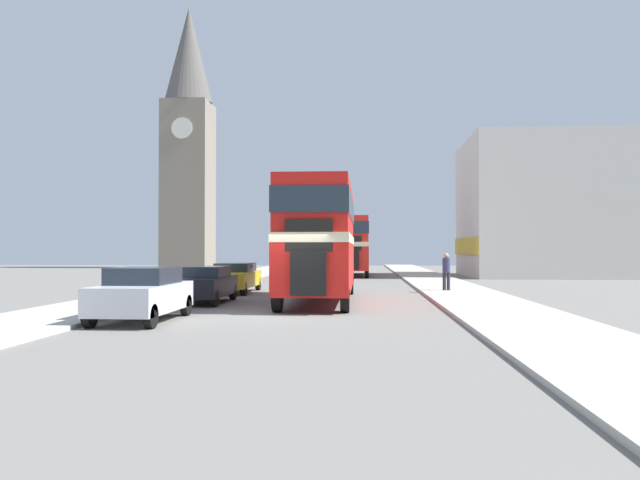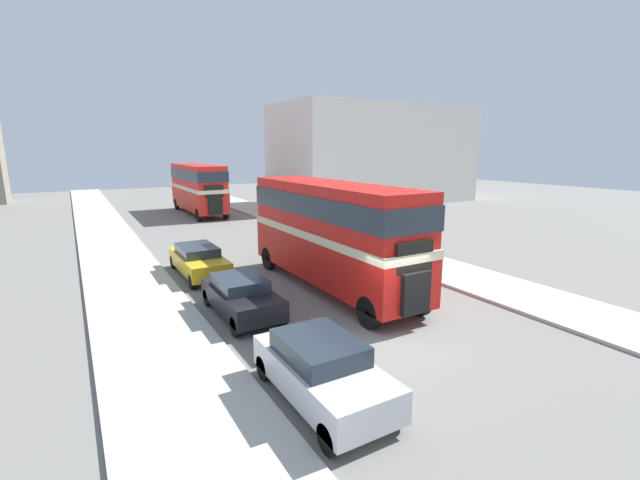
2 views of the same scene
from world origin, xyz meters
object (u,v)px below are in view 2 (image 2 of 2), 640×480
Objects in this scene: car_parked_near at (322,369)px; bus_distant at (198,185)px; car_parked_mid at (241,295)px; pedestrian_walking at (363,230)px; double_decker_bus at (331,227)px; car_parked_far at (199,260)px.

bus_distant is at bearing 80.23° from car_parked_near.
bus_distant is at bearing 78.42° from car_parked_mid.
pedestrian_walking reaches higher than car_parked_mid.
pedestrian_walking is (4.76, -18.77, -1.53)m from bus_distant.
bus_distant is (0.80, 24.13, -0.01)m from double_decker_bus.
pedestrian_walking is (9.91, 0.59, 0.37)m from car_parked_far.
car_parked_far is (-4.34, 4.77, -1.91)m from double_decker_bus.
car_parked_mid is 5.72m from car_parked_far.
bus_distant is 2.51× the size of car_parked_mid.
bus_distant is 31.59m from car_parked_near.
double_decker_bus reaches higher than bus_distant.
pedestrian_walking reaches higher than car_parked_near.
bus_distant is at bearing 88.09° from double_decker_bus.
double_decker_bus is 5.95× the size of pedestrian_walking.
car_parked_near is (-5.35, -31.08, -1.85)m from bus_distant.
car_parked_near reaches higher than car_parked_far.
car_parked_mid is at bearing -89.96° from car_parked_far.
bus_distant reaches higher than car_parked_mid.
car_parked_mid is 2.34× the size of pedestrian_walking.
pedestrian_walking is at bearing 3.40° from car_parked_far.
double_decker_bus is at bearing -47.69° from car_parked_far.
bus_distant is 2.50× the size of car_parked_near.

